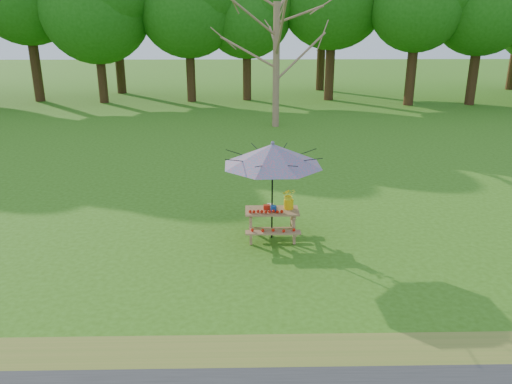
{
  "coord_description": "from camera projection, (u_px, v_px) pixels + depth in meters",
  "views": [
    {
      "loc": [
        1.59,
        -8.9,
        4.66
      ],
      "look_at": [
        1.81,
        1.55,
        1.1
      ],
      "focal_mm": 35.0,
      "sensor_mm": 36.0,
      "label": 1
    }
  ],
  "objects": [
    {
      "name": "tomatoes_row",
      "position": [
        266.0,
        211.0,
        11.0
      ],
      "size": [
        0.77,
        0.13,
        0.07
      ],
      "primitive_type": null,
      "color": "red",
      "rests_on": "picnic_table"
    },
    {
      "name": "flower_bucket",
      "position": [
        289.0,
        198.0,
        11.19
      ],
      "size": [
        0.3,
        0.26,
        0.49
      ],
      "color": "yellow",
      "rests_on": "picnic_table"
    },
    {
      "name": "picnic_table",
      "position": [
        272.0,
        224.0,
        11.3
      ],
      "size": [
        1.2,
        1.32,
        0.67
      ],
      "color": "#986C44",
      "rests_on": "ground"
    },
    {
      "name": "ground",
      "position": [
        167.0,
        270.0,
        9.89
      ],
      "size": [
        120.0,
        120.0,
        0.0
      ],
      "primitive_type": "plane",
      "color": "#356413",
      "rests_on": "ground"
    },
    {
      "name": "patio_umbrella",
      "position": [
        273.0,
        155.0,
        10.78
      ],
      "size": [
        2.89,
        2.89,
        2.25
      ],
      "color": "black",
      "rests_on": "ground"
    },
    {
      "name": "produce_bins",
      "position": [
        270.0,
        207.0,
        11.2
      ],
      "size": [
        0.28,
        0.42,
        0.13
      ],
      "color": "red",
      "rests_on": "picnic_table"
    },
    {
      "name": "drygrass_strip",
      "position": [
        138.0,
        361.0,
        7.24
      ],
      "size": [
        120.0,
        1.2,
        0.01
      ],
      "primitive_type": "cube",
      "color": "olive",
      "rests_on": "ground"
    }
  ]
}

